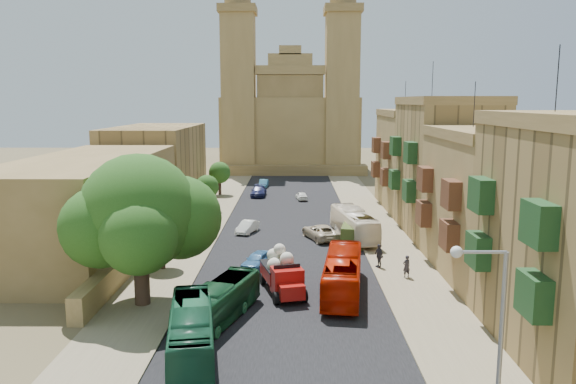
{
  "coord_description": "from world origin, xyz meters",
  "views": [
    {
      "loc": [
        0.5,
        -31.62,
        13.37
      ],
      "look_at": [
        0.0,
        26.0,
        4.0
      ],
      "focal_mm": 35.0,
      "sensor_mm": 36.0,
      "label": 1
    }
  ],
  "objects_px": {
    "church": "(290,121)",
    "car_dkblue": "(259,191)",
    "red_truck": "(282,273)",
    "ficus_tree": "(140,216)",
    "bus_red_east": "(343,274)",
    "street_tree_b": "(189,202)",
    "bus_green_north": "(219,303)",
    "bus_green_south": "(191,332)",
    "car_cream": "(321,232)",
    "car_blue_b": "(264,183)",
    "pedestrian_c": "(379,256)",
    "car_white_b": "(301,196)",
    "car_blue_a": "(258,260)",
    "streetlamp": "(489,326)",
    "street_tree_d": "(220,173)",
    "bus_cream_east": "(354,224)",
    "car_white_a": "(248,227)",
    "street_tree_a": "(162,233)",
    "olive_pickup": "(354,234)",
    "pedestrian_a": "(406,266)",
    "street_tree_c": "(207,187)"
  },
  "relations": [
    {
      "from": "street_tree_b",
      "to": "ficus_tree",
      "type": "bearing_deg",
      "value": -88.31
    },
    {
      "from": "ficus_tree",
      "to": "bus_red_east",
      "type": "xyz_separation_m",
      "value": [
        13.41,
        2.15,
        -4.52
      ]
    },
    {
      "from": "ficus_tree",
      "to": "street_tree_d",
      "type": "relative_size",
      "value": 2.1
    },
    {
      "from": "street_tree_d",
      "to": "pedestrian_a",
      "type": "height_order",
      "value": "street_tree_d"
    },
    {
      "from": "car_cream",
      "to": "car_blue_b",
      "type": "xyz_separation_m",
      "value": [
        -7.3,
        33.43,
        -0.13
      ]
    },
    {
      "from": "car_dkblue",
      "to": "car_blue_b",
      "type": "bearing_deg",
      "value": 89.73
    },
    {
      "from": "car_blue_a",
      "to": "car_blue_b",
      "type": "relative_size",
      "value": 1.1
    },
    {
      "from": "pedestrian_a",
      "to": "car_cream",
      "type": "bearing_deg",
      "value": -87.06
    },
    {
      "from": "ficus_tree",
      "to": "olive_pickup",
      "type": "xyz_separation_m",
      "value": [
        15.68,
        15.99,
        -5.0
      ]
    },
    {
      "from": "pedestrian_a",
      "to": "pedestrian_c",
      "type": "relative_size",
      "value": 0.89
    },
    {
      "from": "bus_cream_east",
      "to": "car_blue_a",
      "type": "distance_m",
      "value": 13.4
    },
    {
      "from": "streetlamp",
      "to": "street_tree_a",
      "type": "bearing_deg",
      "value": 126.44
    },
    {
      "from": "church",
      "to": "bus_cream_east",
      "type": "height_order",
      "value": "church"
    },
    {
      "from": "bus_green_south",
      "to": "streetlamp",
      "type": "bearing_deg",
      "value": -43.06
    },
    {
      "from": "church",
      "to": "car_dkblue",
      "type": "xyz_separation_m",
      "value": [
        -4.34,
        -31.83,
        -8.79
      ]
    },
    {
      "from": "red_truck",
      "to": "bus_green_north",
      "type": "bearing_deg",
      "value": -125.68
    },
    {
      "from": "pedestrian_c",
      "to": "car_white_b",
      "type": "bearing_deg",
      "value": 167.94
    },
    {
      "from": "street_tree_a",
      "to": "bus_red_east",
      "type": "bearing_deg",
      "value": -22.67
    },
    {
      "from": "olive_pickup",
      "to": "car_blue_b",
      "type": "bearing_deg",
      "value": 106.31
    },
    {
      "from": "streetlamp",
      "to": "red_truck",
      "type": "xyz_separation_m",
      "value": [
        -7.94,
        18.27,
        -3.73
      ]
    },
    {
      "from": "red_truck",
      "to": "car_blue_b",
      "type": "bearing_deg",
      "value": 94.49
    },
    {
      "from": "car_white_a",
      "to": "olive_pickup",
      "type": "bearing_deg",
      "value": -5.62
    },
    {
      "from": "bus_cream_east",
      "to": "car_white_a",
      "type": "bearing_deg",
      "value": -21.35
    },
    {
      "from": "bus_red_east",
      "to": "car_cream",
      "type": "xyz_separation_m",
      "value": [
        -0.77,
        15.76,
        -0.7
      ]
    },
    {
      "from": "bus_green_north",
      "to": "pedestrian_c",
      "type": "relative_size",
      "value": 4.49
    },
    {
      "from": "ficus_tree",
      "to": "car_dkblue",
      "type": "bearing_deg",
      "value": 83.25
    },
    {
      "from": "street_tree_a",
      "to": "pedestrian_a",
      "type": "height_order",
      "value": "street_tree_a"
    },
    {
      "from": "bus_green_north",
      "to": "pedestrian_a",
      "type": "bearing_deg",
      "value": 51.28
    },
    {
      "from": "car_cream",
      "to": "car_blue_b",
      "type": "relative_size",
      "value": 1.44
    },
    {
      "from": "car_white_b",
      "to": "car_blue_a",
      "type": "bearing_deg",
      "value": 74.01
    },
    {
      "from": "bus_green_north",
      "to": "car_white_a",
      "type": "bearing_deg",
      "value": 107.81
    },
    {
      "from": "car_white_b",
      "to": "bus_red_east",
      "type": "bearing_deg",
      "value": 84.72
    },
    {
      "from": "street_tree_d",
      "to": "car_blue_b",
      "type": "relative_size",
      "value": 1.32
    },
    {
      "from": "car_blue_a",
      "to": "pedestrian_c",
      "type": "xyz_separation_m",
      "value": [
        9.81,
        0.31,
        0.3
      ]
    },
    {
      "from": "street_tree_a",
      "to": "olive_pickup",
      "type": "height_order",
      "value": "street_tree_a"
    },
    {
      "from": "street_tree_d",
      "to": "bus_red_east",
      "type": "bearing_deg",
      "value": -71.5
    },
    {
      "from": "car_white_a",
      "to": "car_blue_b",
      "type": "relative_size",
      "value": 1.02
    },
    {
      "from": "church",
      "to": "bus_green_south",
      "type": "xyz_separation_m",
      "value": [
        -4.85,
        -82.22,
        -8.2
      ]
    },
    {
      "from": "church",
      "to": "street_tree_c",
      "type": "relative_size",
      "value": 8.13
    },
    {
      "from": "car_blue_a",
      "to": "pedestrian_c",
      "type": "relative_size",
      "value": 2.04
    },
    {
      "from": "olive_pickup",
      "to": "ficus_tree",
      "type": "bearing_deg",
      "value": -134.43
    },
    {
      "from": "car_white_b",
      "to": "street_tree_c",
      "type": "bearing_deg",
      "value": 25.14
    },
    {
      "from": "red_truck",
      "to": "church",
      "type": "bearing_deg",
      "value": 89.83
    },
    {
      "from": "church",
      "to": "street_tree_a",
      "type": "height_order",
      "value": "church"
    },
    {
      "from": "street_tree_b",
      "to": "bus_green_south",
      "type": "distance_m",
      "value": 28.15
    },
    {
      "from": "street_tree_d",
      "to": "bus_cream_east",
      "type": "distance_m",
      "value": 30.64
    },
    {
      "from": "church",
      "to": "car_cream",
      "type": "relative_size",
      "value": 6.97
    },
    {
      "from": "car_dkblue",
      "to": "car_blue_b",
      "type": "relative_size",
      "value": 1.38
    },
    {
      "from": "car_cream",
      "to": "bus_green_north",
      "type": "bearing_deg",
      "value": 50.75
    },
    {
      "from": "streetlamp",
      "to": "red_truck",
      "type": "bearing_deg",
      "value": 113.5
    }
  ]
}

